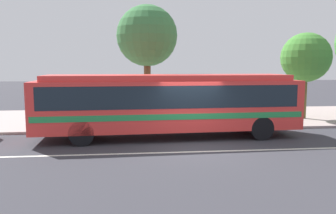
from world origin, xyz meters
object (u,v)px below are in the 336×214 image
(street_tree_near_stop, at_px, (147,36))
(street_tree_mid_block, at_px, (306,58))
(transit_bus, at_px, (169,101))
(bus_stop_sign, at_px, (237,93))
(pedestrian_waiting_near_sign, at_px, (260,106))

(street_tree_near_stop, distance_m, street_tree_mid_block, 9.05)
(transit_bus, xyz_separation_m, bus_stop_sign, (3.64, 1.90, 0.18))
(transit_bus, distance_m, street_tree_near_stop, 4.96)
(street_tree_near_stop, bearing_deg, street_tree_mid_block, 0.43)
(street_tree_near_stop, xyz_separation_m, street_tree_mid_block, (8.98, 0.07, -1.10))
(street_tree_mid_block, bearing_deg, bus_stop_sign, -156.67)
(transit_bus, xyz_separation_m, pedestrian_waiting_near_sign, (4.86, 1.82, -0.49))
(pedestrian_waiting_near_sign, distance_m, bus_stop_sign, 1.39)
(pedestrian_waiting_near_sign, bearing_deg, transit_bus, -159.43)
(bus_stop_sign, height_order, street_tree_mid_block, street_tree_mid_block)
(bus_stop_sign, xyz_separation_m, street_tree_near_stop, (-4.37, 1.92, 2.90))
(transit_bus, distance_m, street_tree_mid_block, 9.33)
(pedestrian_waiting_near_sign, relative_size, street_tree_near_stop, 0.27)
(bus_stop_sign, relative_size, street_tree_mid_block, 0.53)
(transit_bus, relative_size, street_tree_mid_block, 2.33)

